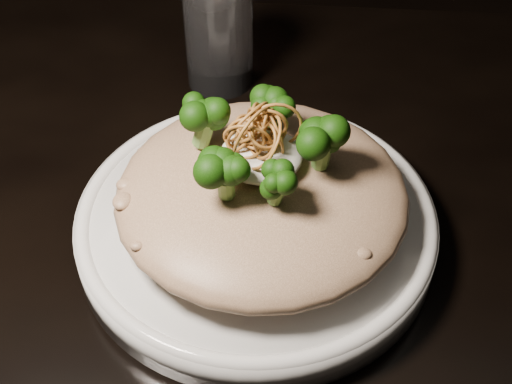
# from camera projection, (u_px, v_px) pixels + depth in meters

# --- Properties ---
(table) EXTENTS (1.10, 0.80, 0.75)m
(table) POSITION_uv_depth(u_px,v_px,m) (235.00, 301.00, 0.66)
(table) COLOR black
(table) RESTS_ON ground
(plate) EXTENTS (0.30, 0.30, 0.03)m
(plate) POSITION_uv_depth(u_px,v_px,m) (256.00, 225.00, 0.60)
(plate) COLOR silver
(plate) RESTS_ON table
(risotto) EXTENTS (0.23, 0.23, 0.05)m
(risotto) POSITION_uv_depth(u_px,v_px,m) (262.00, 194.00, 0.57)
(risotto) COLOR brown
(risotto) RESTS_ON plate
(broccoli) EXTENTS (0.14, 0.14, 0.05)m
(broccoli) POSITION_uv_depth(u_px,v_px,m) (263.00, 139.00, 0.54)
(broccoli) COLOR black
(broccoli) RESTS_ON risotto
(cheese) EXTENTS (0.06, 0.06, 0.02)m
(cheese) POSITION_uv_depth(u_px,v_px,m) (261.00, 155.00, 0.55)
(cheese) COLOR silver
(cheese) RESTS_ON risotto
(shallots) EXTENTS (0.06, 0.06, 0.04)m
(shallots) POSITION_uv_depth(u_px,v_px,m) (258.00, 128.00, 0.53)
(shallots) COLOR brown
(shallots) RESTS_ON cheese
(drinking_glass) EXTENTS (0.08, 0.08, 0.12)m
(drinking_glass) POSITION_uv_depth(u_px,v_px,m) (219.00, 31.00, 0.73)
(drinking_glass) COLOR white
(drinking_glass) RESTS_ON table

